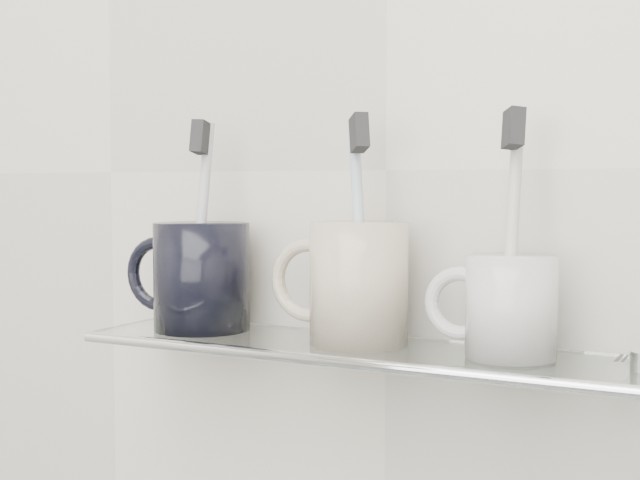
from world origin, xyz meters
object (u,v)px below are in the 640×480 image
Objects in this scene: mug_center at (359,283)px; mug_right at (511,307)px; shelf_glass at (357,349)px; mug_left at (202,276)px.

mug_center is 0.13m from mug_right.
mug_left is at bearing 178.25° from shelf_glass.
mug_center is (0.16, 0.00, 0.00)m from mug_left.
shelf_glass is at bearing -155.04° from mug_right.
shelf_glass is 0.17m from mug_left.
mug_center is 1.29× the size of mug_right.
mug_right is at bearing 24.02° from mug_left.
mug_right is (0.30, 0.00, -0.01)m from mug_left.
mug_left is 0.16m from mug_center.
mug_right is (0.13, 0.00, 0.04)m from shelf_glass.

